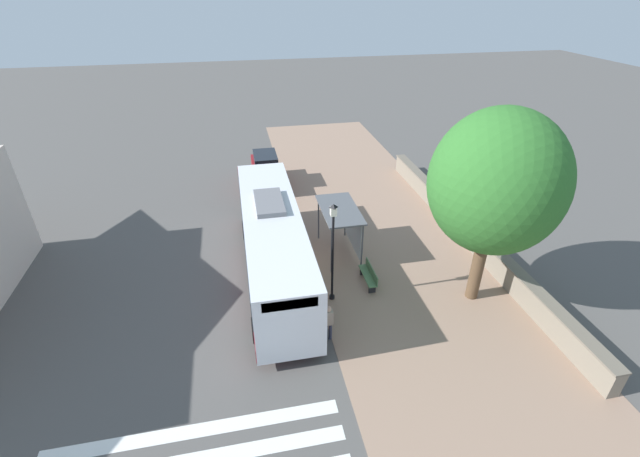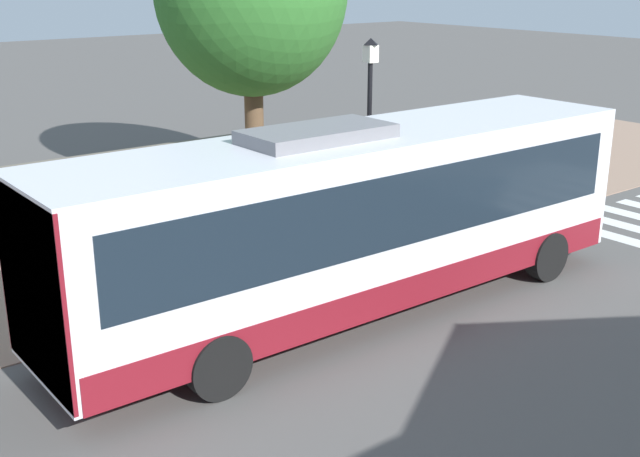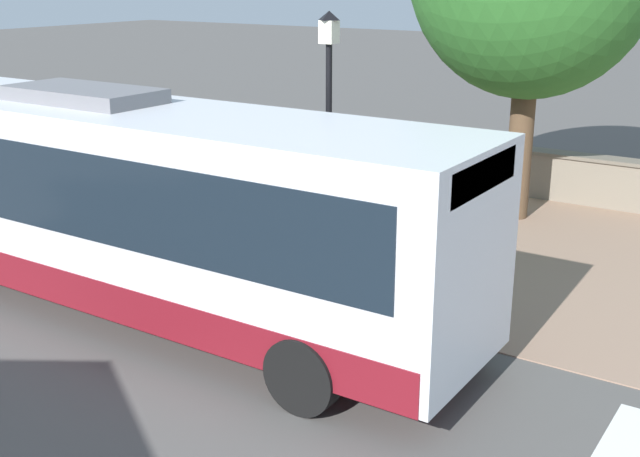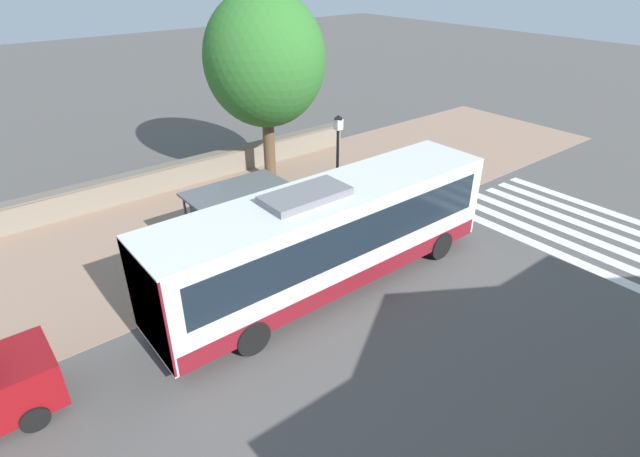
{
  "view_description": "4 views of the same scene",
  "coord_description": "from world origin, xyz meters",
  "px_view_note": "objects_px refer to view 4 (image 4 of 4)",
  "views": [
    {
      "loc": [
        2.85,
        17.25,
        12.11
      ],
      "look_at": [
        -0.47,
        0.9,
        2.27
      ],
      "focal_mm": 24.0,
      "sensor_mm": 36.0,
      "label": 1
    },
    {
      "loc": [
        11.96,
        -7.87,
        5.97
      ],
      "look_at": [
        0.72,
        0.84,
        1.35
      ],
      "focal_mm": 45.0,
      "sensor_mm": 36.0,
      "label": 2
    },
    {
      "loc": [
        10.06,
        9.93,
        5.17
      ],
      "look_at": [
        -0.59,
        2.93,
        1.11
      ],
      "focal_mm": 45.0,
      "sensor_mm": 36.0,
      "label": 3
    },
    {
      "loc": [
        11.86,
        -7.57,
        9.32
      ],
      "look_at": [
        1.15,
        0.99,
        1.78
      ],
      "focal_mm": 28.0,
      "sensor_mm": 36.0,
      "label": 4
    }
  ],
  "objects_px": {
    "bench": "(292,212)",
    "street_lamp_near": "(337,168)",
    "shade_tree": "(265,60)",
    "bus": "(328,235)",
    "bus_shelter": "(234,198)",
    "pedestrian": "(394,203)"
  },
  "relations": [
    {
      "from": "bench",
      "to": "street_lamp_near",
      "type": "relative_size",
      "value": 0.37
    },
    {
      "from": "bench",
      "to": "shade_tree",
      "type": "bearing_deg",
      "value": 156.99
    },
    {
      "from": "bus",
      "to": "shade_tree",
      "type": "xyz_separation_m",
      "value": [
        -8.26,
        3.3,
        3.62
      ]
    },
    {
      "from": "bus_shelter",
      "to": "pedestrian",
      "type": "relative_size",
      "value": 2.09
    },
    {
      "from": "street_lamp_near",
      "to": "shade_tree",
      "type": "bearing_deg",
      "value": 170.03
    },
    {
      "from": "pedestrian",
      "to": "street_lamp_near",
      "type": "distance_m",
      "value": 3.01
    },
    {
      "from": "bench",
      "to": "street_lamp_near",
      "type": "height_order",
      "value": "street_lamp_near"
    },
    {
      "from": "bus_shelter",
      "to": "bench",
      "type": "relative_size",
      "value": 1.99
    },
    {
      "from": "bench",
      "to": "shade_tree",
      "type": "distance_m",
      "value": 6.71
    },
    {
      "from": "bus",
      "to": "bench",
      "type": "height_order",
      "value": "bus"
    },
    {
      "from": "shade_tree",
      "to": "pedestrian",
      "type": "bearing_deg",
      "value": 10.65
    },
    {
      "from": "bus",
      "to": "street_lamp_near",
      "type": "bearing_deg",
      "value": 134.9
    },
    {
      "from": "bus_shelter",
      "to": "pedestrian",
      "type": "bearing_deg",
      "value": 71.09
    },
    {
      "from": "pedestrian",
      "to": "bus_shelter",
      "type": "bearing_deg",
      "value": -108.91
    },
    {
      "from": "street_lamp_near",
      "to": "bus_shelter",
      "type": "bearing_deg",
      "value": -110.68
    },
    {
      "from": "bus_shelter",
      "to": "shade_tree",
      "type": "distance_m",
      "value": 7.34
    },
    {
      "from": "bus",
      "to": "shade_tree",
      "type": "distance_m",
      "value": 9.61
    },
    {
      "from": "pedestrian",
      "to": "bench",
      "type": "bearing_deg",
      "value": -130.18
    },
    {
      "from": "pedestrian",
      "to": "shade_tree",
      "type": "xyz_separation_m",
      "value": [
        -6.7,
        -1.26,
        4.49
      ]
    },
    {
      "from": "pedestrian",
      "to": "shade_tree",
      "type": "distance_m",
      "value": 8.17
    },
    {
      "from": "pedestrian",
      "to": "bench",
      "type": "relative_size",
      "value": 0.95
    },
    {
      "from": "bus",
      "to": "street_lamp_near",
      "type": "height_order",
      "value": "street_lamp_near"
    }
  ]
}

